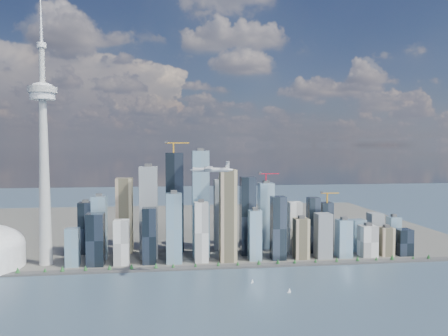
{
  "coord_description": "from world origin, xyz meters",
  "views": [
    {
      "loc": [
        -51.88,
        -603.7,
        245.19
      ],
      "look_at": [
        58.5,
        260.0,
        199.56
      ],
      "focal_mm": 35.0,
      "sensor_mm": 36.0,
      "label": 1
    }
  ],
  "objects": [
    {
      "name": "ground",
      "position": [
        0.0,
        0.0,
        0.0
      ],
      "size": [
        4000.0,
        4000.0,
        0.0
      ],
      "primitive_type": "plane",
      "color": "#2D424F",
      "rests_on": "ground"
    },
    {
      "name": "seawall",
      "position": [
        0.0,
        250.0,
        2.0
      ],
      "size": [
        1100.0,
        22.0,
        4.0
      ],
      "primitive_type": "cube",
      "color": "#383838",
      "rests_on": "ground"
    },
    {
      "name": "land",
      "position": [
        0.0,
        700.0,
        1.5
      ],
      "size": [
        1400.0,
        900.0,
        3.0
      ],
      "primitive_type": "cube",
      "color": "#4C4C47",
      "rests_on": "ground"
    },
    {
      "name": "shoreline_trees",
      "position": [
        0.0,
        250.0,
        8.78
      ],
      "size": [
        960.53,
        7.2,
        8.8
      ],
      "color": "#3F2D1E",
      "rests_on": "seawall"
    },
    {
      "name": "skyscraper_cluster",
      "position": [
        59.62,
        336.82,
        77.83
      ],
      "size": [
        736.0,
        142.0,
        251.29
      ],
      "color": "black",
      "rests_on": "land"
    },
    {
      "name": "needle_tower",
      "position": [
        -300.0,
        310.0,
        235.84
      ],
      "size": [
        56.0,
        56.0,
        550.5
      ],
      "color": "#A1A29C",
      "rests_on": "land"
    },
    {
      "name": "airplane",
      "position": [
        21.92,
        147.6,
        203.55
      ],
      "size": [
        75.59,
        67.05,
        18.43
      ],
      "rotation": [
        0.0,
        0.0,
        -0.14
      ],
      "color": "silver",
      "rests_on": "ground"
    },
    {
      "name": "sailboat_west",
      "position": [
        146.18,
        89.6,
        2.98
      ],
      "size": [
        6.69,
        2.12,
        9.27
      ],
      "rotation": [
        0.0,
        0.0,
        0.06
      ],
      "color": "white",
      "rests_on": "ground"
    },
    {
      "name": "sailboat_east",
      "position": [
        94.87,
        147.12,
        2.66
      ],
      "size": [
        5.78,
        3.59,
        8.28
      ],
      "rotation": [
        0.0,
        0.0,
        0.43
      ],
      "color": "white",
      "rests_on": "ground"
    }
  ]
}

